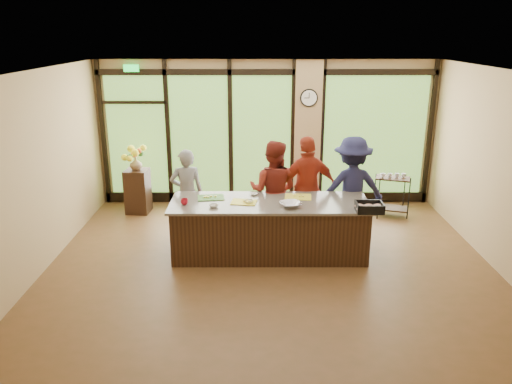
{
  "coord_description": "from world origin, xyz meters",
  "views": [
    {
      "loc": [
        -0.23,
        -7.28,
        3.54
      ],
      "look_at": [
        -0.22,
        0.4,
        1.05
      ],
      "focal_mm": 35.0,
      "sensor_mm": 36.0,
      "label": 1
    }
  ],
  "objects_px": {
    "cook_left": "(187,193)",
    "roasting_pan": "(369,209)",
    "island_base": "(269,229)",
    "bar_cart": "(392,190)",
    "flower_stand": "(138,191)",
    "cook_right": "(351,188)"
  },
  "relations": [
    {
      "from": "cook_right",
      "to": "flower_stand",
      "type": "bearing_deg",
      "value": -22.73
    },
    {
      "from": "roasting_pan",
      "to": "bar_cart",
      "type": "height_order",
      "value": "roasting_pan"
    },
    {
      "from": "cook_left",
      "to": "cook_right",
      "type": "relative_size",
      "value": 0.87
    },
    {
      "from": "island_base",
      "to": "cook_left",
      "type": "height_order",
      "value": "cook_left"
    },
    {
      "from": "flower_stand",
      "to": "bar_cart",
      "type": "relative_size",
      "value": 1.01
    },
    {
      "from": "island_base",
      "to": "cook_right",
      "type": "relative_size",
      "value": 1.69
    },
    {
      "from": "island_base",
      "to": "roasting_pan",
      "type": "distance_m",
      "value": 1.65
    },
    {
      "from": "flower_stand",
      "to": "island_base",
      "type": "bearing_deg",
      "value": -33.17
    },
    {
      "from": "bar_cart",
      "to": "cook_right",
      "type": "bearing_deg",
      "value": -115.19
    },
    {
      "from": "island_base",
      "to": "cook_left",
      "type": "distance_m",
      "value": 1.7
    },
    {
      "from": "cook_left",
      "to": "roasting_pan",
      "type": "height_order",
      "value": "cook_left"
    },
    {
      "from": "roasting_pan",
      "to": "island_base",
      "type": "bearing_deg",
      "value": 163.24
    },
    {
      "from": "cook_right",
      "to": "bar_cart",
      "type": "xyz_separation_m",
      "value": [
        1.02,
        1.08,
        -0.39
      ]
    },
    {
      "from": "cook_right",
      "to": "flower_stand",
      "type": "relative_size",
      "value": 2.05
    },
    {
      "from": "cook_left",
      "to": "island_base",
      "type": "bearing_deg",
      "value": 140.33
    },
    {
      "from": "island_base",
      "to": "cook_left",
      "type": "xyz_separation_m",
      "value": [
        -1.44,
        0.82,
        0.36
      ]
    },
    {
      "from": "island_base",
      "to": "roasting_pan",
      "type": "bearing_deg",
      "value": -17.11
    },
    {
      "from": "roasting_pan",
      "to": "flower_stand",
      "type": "height_order",
      "value": "roasting_pan"
    },
    {
      "from": "island_base",
      "to": "roasting_pan",
      "type": "height_order",
      "value": "roasting_pan"
    },
    {
      "from": "cook_left",
      "to": "roasting_pan",
      "type": "distance_m",
      "value": 3.22
    },
    {
      "from": "island_base",
      "to": "cook_right",
      "type": "distance_m",
      "value": 1.69
    },
    {
      "from": "cook_left",
      "to": "bar_cart",
      "type": "xyz_separation_m",
      "value": [
        3.91,
        0.98,
        -0.27
      ]
    }
  ]
}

